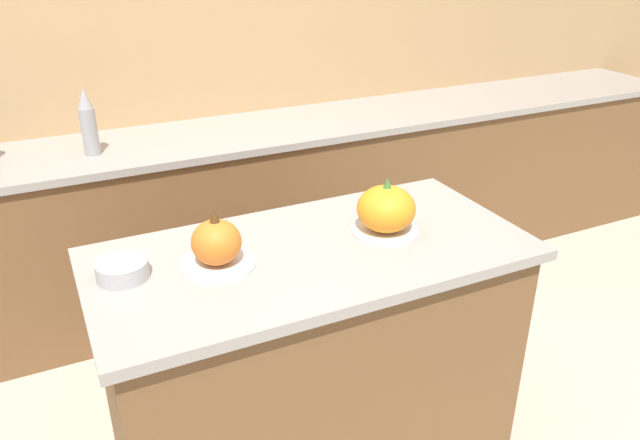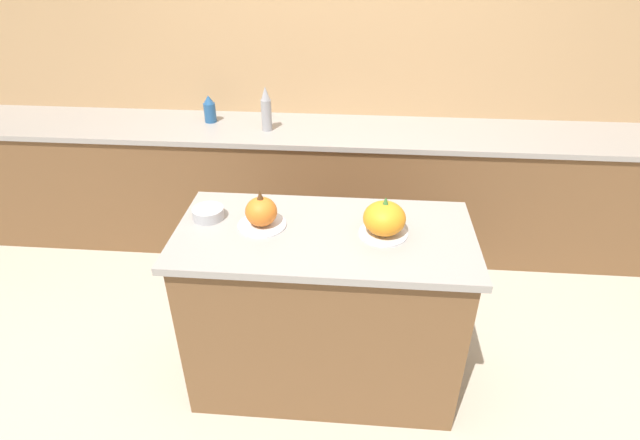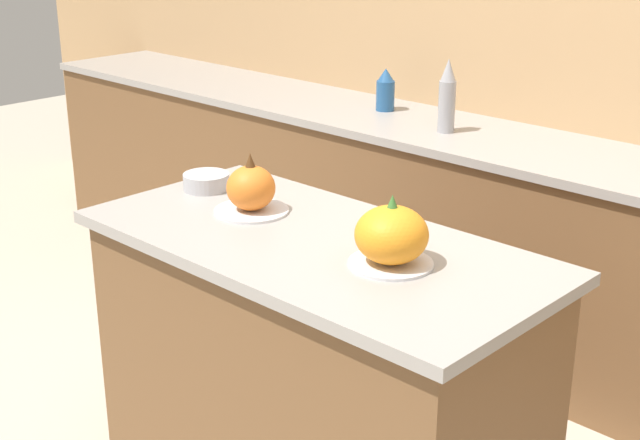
# 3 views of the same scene
# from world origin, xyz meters

# --- Properties ---
(ground_plane) EXTENTS (12.00, 12.00, 0.00)m
(ground_plane) POSITION_xyz_m (0.00, 0.00, 0.00)
(ground_plane) COLOR #BCB29E
(wall_back) EXTENTS (8.00, 0.06, 2.50)m
(wall_back) POSITION_xyz_m (0.00, 1.65, 1.25)
(wall_back) COLOR tan
(wall_back) RESTS_ON ground_plane
(kitchen_island) EXTENTS (1.35, 0.66, 0.93)m
(kitchen_island) POSITION_xyz_m (0.00, 0.00, 0.47)
(kitchen_island) COLOR brown
(kitchen_island) RESTS_ON ground_plane
(back_counter) EXTENTS (6.00, 0.60, 0.91)m
(back_counter) POSITION_xyz_m (0.00, 1.32, 0.45)
(back_counter) COLOR brown
(back_counter) RESTS_ON ground_plane
(pumpkin_cake_left) EXTENTS (0.22, 0.22, 0.18)m
(pumpkin_cake_left) POSITION_xyz_m (-0.29, 0.03, 1.00)
(pumpkin_cake_left) COLOR silver
(pumpkin_cake_left) RESTS_ON kitchen_island
(pumpkin_cake_right) EXTENTS (0.22, 0.22, 0.19)m
(pumpkin_cake_right) POSITION_xyz_m (0.26, 0.01, 1.01)
(pumpkin_cake_right) COLOR silver
(pumpkin_cake_right) RESTS_ON kitchen_island
(bottle_tall) EXTENTS (0.07, 0.07, 0.30)m
(bottle_tall) POSITION_xyz_m (-0.48, 1.27, 1.05)
(bottle_tall) COLOR #99999E
(bottle_tall) RESTS_ON back_counter
(bottle_short) EXTENTS (0.08, 0.08, 0.19)m
(bottle_short) POSITION_xyz_m (-0.90, 1.39, 1.00)
(bottle_short) COLOR #235184
(bottle_short) RESTS_ON back_counter
(mixing_bowl) EXTENTS (0.15, 0.15, 0.05)m
(mixing_bowl) POSITION_xyz_m (-0.55, 0.08, 0.95)
(mixing_bowl) COLOR #ADADB2
(mixing_bowl) RESTS_ON kitchen_island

